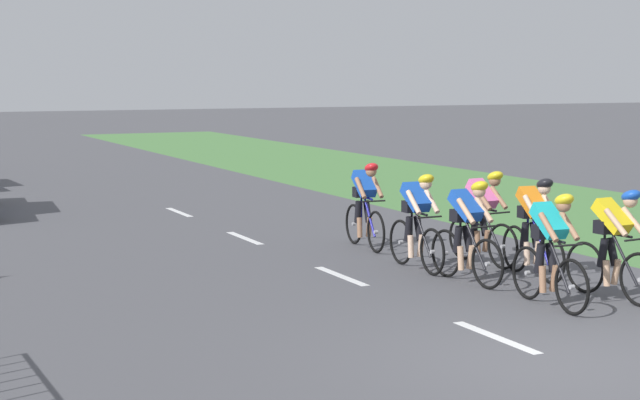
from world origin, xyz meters
TOP-DOWN VIEW (x-y plane):
  - ground_plane at (0.00, 0.00)m, footprint 160.00×160.00m
  - grass_verge at (8.02, 14.00)m, footprint 7.00×60.00m
  - lane_markings_centre at (0.00, 5.22)m, footprint 0.14×17.60m
  - cyclist_lead at (1.53, 2.19)m, footprint 0.43×1.72m
  - cyclist_second at (2.57, 2.17)m, footprint 0.44×1.72m
  - cyclist_third at (1.43, 3.96)m, footprint 0.43×1.72m
  - cyclist_fourth at (2.53, 3.85)m, footprint 0.45×1.72m
  - cyclist_fifth at (1.29, 5.15)m, footprint 0.42×1.72m
  - cyclist_sixth at (2.49, 5.09)m, footprint 0.44×1.72m
  - cyclist_seventh at (1.49, 7.25)m, footprint 0.44×1.72m

SIDE VIEW (x-z plane):
  - ground_plane at x=0.00m, z-range 0.00..0.00m
  - lane_markings_centre at x=0.00m, z-range 0.00..0.01m
  - grass_verge at x=8.02m, z-range 0.00..0.01m
  - cyclist_lead at x=1.53m, z-range 0.00..1.57m
  - cyclist_second at x=2.57m, z-range 0.00..1.57m
  - cyclist_third at x=1.43m, z-range 0.00..1.57m
  - cyclist_fourth at x=2.53m, z-range 0.00..1.57m
  - cyclist_fifth at x=1.29m, z-range 0.00..1.57m
  - cyclist_sixth at x=2.49m, z-range 0.00..1.57m
  - cyclist_seventh at x=1.49m, z-range 0.00..1.57m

